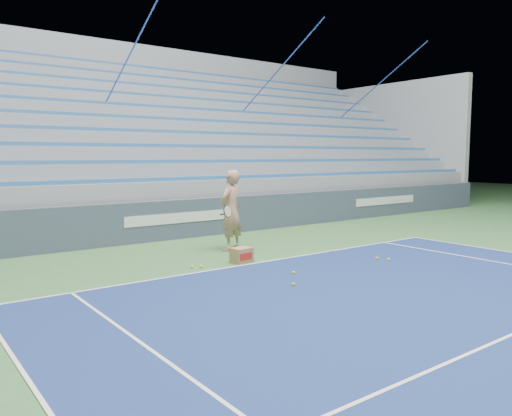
{
  "coord_description": "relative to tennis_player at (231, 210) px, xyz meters",
  "views": [
    {
      "loc": [
        -6.57,
        3.38,
        2.34
      ],
      "look_at": [
        0.19,
        12.38,
        1.15
      ],
      "focal_mm": 35.0,
      "sensor_mm": 36.0,
      "label": 1
    }
  ],
  "objects": [
    {
      "name": "sponsor_barrier",
      "position": [
        -0.26,
        2.38,
        -0.44
      ],
      "size": [
        30.0,
        0.32,
        1.1
      ],
      "color": "#3B485B",
      "rests_on": "ground"
    },
    {
      "name": "bleachers",
      "position": [
        -0.26,
        8.09,
        1.36
      ],
      "size": [
        31.0,
        9.15,
        7.3
      ],
      "color": "#92959A",
      "rests_on": "ground"
    },
    {
      "name": "tennis_player",
      "position": [
        0.0,
        0.0,
        0.0
      ],
      "size": [
        1.03,
        0.97,
        1.99
      ],
      "color": "tan",
      "rests_on": "ground"
    },
    {
      "name": "ball_box",
      "position": [
        -0.63,
        -1.35,
        -0.83
      ],
      "size": [
        0.47,
        0.39,
        0.33
      ],
      "color": "#99744A",
      "rests_on": "ground"
    },
    {
      "name": "tennis_ball_0",
      "position": [
        -1.04,
        -3.54,
        -0.96
      ],
      "size": [
        0.07,
        0.07,
        0.07
      ],
      "primitive_type": "sphere",
      "color": "#CCDC2D",
      "rests_on": "ground"
    },
    {
      "name": "tennis_ball_1",
      "position": [
        -1.62,
        -1.28,
        -0.96
      ],
      "size": [
        0.07,
        0.07,
        0.07
      ],
      "primitive_type": "sphere",
      "color": "#CCDC2D",
      "rests_on": "ground"
    },
    {
      "name": "tennis_ball_2",
      "position": [
        -0.45,
        -2.86,
        -0.96
      ],
      "size": [
        0.07,
        0.07,
        0.07
      ],
      "primitive_type": "sphere",
      "color": "#CCDC2D",
      "rests_on": "ground"
    },
    {
      "name": "tennis_ball_3",
      "position": [
        1.98,
        -2.93,
        -0.96
      ],
      "size": [
        0.07,
        0.07,
        0.07
      ],
      "primitive_type": "sphere",
      "color": "#CCDC2D",
      "rests_on": "ground"
    },
    {
      "name": "tennis_ball_4",
      "position": [
        -0.3,
        -0.97,
        -0.96
      ],
      "size": [
        0.07,
        0.07,
        0.07
      ],
      "primitive_type": "sphere",
      "color": "#CCDC2D",
      "rests_on": "ground"
    },
    {
      "name": "tennis_ball_5",
      "position": [
        1.78,
        -1.73,
        -0.96
      ],
      "size": [
        0.07,
        0.07,
        0.07
      ],
      "primitive_type": "sphere",
      "color": "#CCDC2D",
      "rests_on": "ground"
    },
    {
      "name": "tennis_ball_6",
      "position": [
        -1.78,
        -1.18,
        -0.96
      ],
      "size": [
        0.07,
        0.07,
        0.07
      ],
      "primitive_type": "sphere",
      "color": "#CCDC2D",
      "rests_on": "ground"
    },
    {
      "name": "tennis_ball_7",
      "position": [
        2.09,
        -3.16,
        -0.96
      ],
      "size": [
        0.07,
        0.07,
        0.07
      ],
      "primitive_type": "sphere",
      "color": "#CCDC2D",
      "rests_on": "ground"
    }
  ]
}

